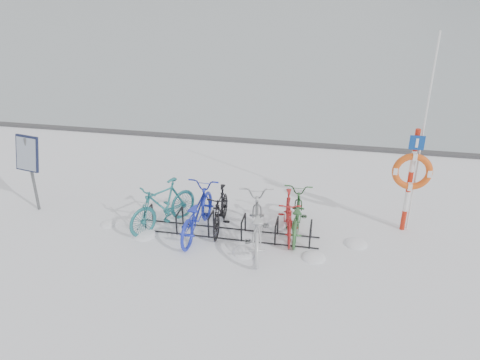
% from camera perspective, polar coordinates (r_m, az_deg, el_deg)
% --- Properties ---
extents(ground, '(900.00, 900.00, 0.00)m').
position_cam_1_polar(ground, '(10.32, -1.57, -6.61)').
color(ground, white).
rests_on(ground, ground).
extents(quay_edge, '(400.00, 0.25, 0.10)m').
position_cam_1_polar(quay_edge, '(15.56, 3.27, 4.65)').
color(quay_edge, '#3F3F42').
rests_on(quay_edge, ground).
extents(bike_rack, '(4.00, 0.48, 0.46)m').
position_cam_1_polar(bike_rack, '(10.23, -1.58, -5.75)').
color(bike_rack, black).
rests_on(bike_rack, ground).
extents(info_board, '(0.66, 0.35, 1.87)m').
position_cam_1_polar(info_board, '(11.79, -24.42, 2.48)').
color(info_board, '#595B5E').
rests_on(info_board, ground).
extents(lifebuoy_station, '(0.82, 0.23, 4.26)m').
position_cam_1_polar(lifebuoy_station, '(10.44, 20.26, 0.97)').
color(lifebuoy_station, red).
rests_on(lifebuoy_station, ground).
extents(bike_0, '(1.41, 1.84, 1.11)m').
position_cam_1_polar(bike_0, '(10.52, -9.36, -2.86)').
color(bike_0, '#236E74').
rests_on(bike_0, ground).
extents(bike_1, '(0.78, 2.04, 1.06)m').
position_cam_1_polar(bike_1, '(10.19, -5.32, -3.72)').
color(bike_1, '#1E2DBC').
rests_on(bike_1, ground).
extents(bike_2, '(0.52, 1.61, 0.96)m').
position_cam_1_polar(bike_2, '(10.36, -2.38, -3.46)').
color(bike_2, black).
rests_on(bike_2, ground).
extents(bike_3, '(1.08, 2.21, 1.11)m').
position_cam_1_polar(bike_3, '(9.66, 1.99, -5.15)').
color(bike_3, '#B8BBBF').
rests_on(bike_3, ground).
extents(bike_4, '(0.68, 1.68, 0.98)m').
position_cam_1_polar(bike_4, '(10.14, 5.94, -4.15)').
color(bike_4, '#AF2121').
rests_on(bike_4, ground).
extents(bike_5, '(0.68, 1.82, 0.95)m').
position_cam_1_polar(bike_5, '(10.25, 6.89, -3.99)').
color(bike_5, '#316735').
rests_on(bike_5, ground).
extents(snow_drifts, '(5.94, 1.76, 0.19)m').
position_cam_1_polar(snow_drifts, '(10.10, 0.96, -7.36)').
color(snow_drifts, white).
rests_on(snow_drifts, ground).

